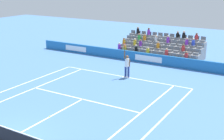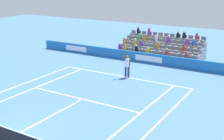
% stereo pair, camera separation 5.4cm
% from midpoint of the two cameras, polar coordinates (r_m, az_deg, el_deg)
% --- Properties ---
extents(line_baseline, '(10.97, 0.10, 0.01)m').
position_cam_midpoint_polar(line_baseline, '(23.98, 2.30, -1.25)').
color(line_baseline, white).
rests_on(line_baseline, ground).
extents(line_service, '(8.23, 0.10, 0.01)m').
position_cam_midpoint_polar(line_service, '(19.62, -5.50, -5.43)').
color(line_service, white).
rests_on(line_service, ground).
extents(line_centre_service, '(0.10, 6.40, 0.01)m').
position_cam_midpoint_polar(line_centre_service, '(17.39, -11.83, -8.73)').
color(line_centre_service, white).
rests_on(line_centre_service, ground).
extents(line_singles_sideline_left, '(0.10, 11.89, 0.01)m').
position_cam_midpoint_polar(line_singles_sideline_left, '(21.89, -14.93, -3.58)').
color(line_singles_sideline_left, white).
rests_on(line_singles_sideline_left, ground).
extents(line_singles_sideline_right, '(0.10, 11.89, 0.01)m').
position_cam_midpoint_polar(line_singles_sideline_right, '(17.29, 4.76, -8.56)').
color(line_singles_sideline_right, white).
rests_on(line_singles_sideline_right, ground).
extents(line_doubles_sideline_left, '(0.10, 11.89, 0.01)m').
position_cam_midpoint_polar(line_doubles_sideline_left, '(22.86, -17.34, -2.92)').
color(line_doubles_sideline_left, white).
rests_on(line_doubles_sideline_left, ground).
extents(line_doubles_sideline_right, '(0.10, 11.89, 0.01)m').
position_cam_midpoint_polar(line_doubles_sideline_right, '(16.79, 9.00, -9.51)').
color(line_doubles_sideline_right, white).
rests_on(line_doubles_sideline_right, ground).
extents(line_centre_mark, '(0.10, 0.20, 0.01)m').
position_cam_midpoint_polar(line_centre_mark, '(23.89, 2.19, -1.31)').
color(line_centre_mark, white).
rests_on(line_centre_mark, ground).
extents(sponsor_barrier, '(24.69, 0.22, 0.92)m').
position_cam_midpoint_polar(sponsor_barrier, '(27.89, 6.96, 2.17)').
color(sponsor_barrier, '#1E66AD').
rests_on(sponsor_barrier, ground).
extents(tennis_player, '(0.53, 0.38, 2.85)m').
position_cam_midpoint_polar(tennis_player, '(23.49, 2.90, 0.88)').
color(tennis_player, navy).
rests_on(tennis_player, ground).
extents(stadium_stand, '(8.06, 3.80, 2.60)m').
position_cam_midpoint_polar(stadium_stand, '(30.47, 9.24, 3.75)').
color(stadium_stand, gray).
rests_on(stadium_stand, ground).
extents(loose_tennis_ball, '(0.07, 0.07, 0.07)m').
position_cam_midpoint_polar(loose_tennis_ball, '(17.48, -11.56, -8.46)').
color(loose_tennis_ball, '#D1E533').
rests_on(loose_tennis_ball, ground).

